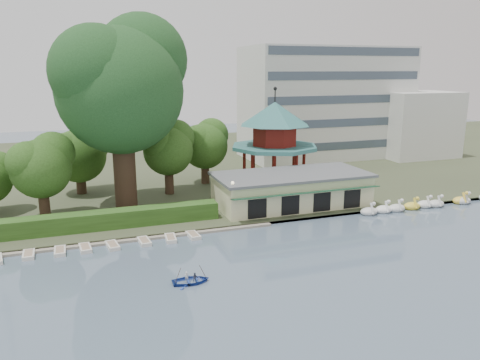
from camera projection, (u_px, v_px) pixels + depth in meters
name	position (u px, v px, depth m)	size (l,w,h in m)	color
ground_plane	(296.00, 304.00, 33.73)	(220.00, 220.00, 0.00)	slate
shore	(165.00, 165.00, 81.42)	(220.00, 70.00, 0.40)	#424930
embankment	(224.00, 227.00, 49.57)	(220.00, 0.60, 0.30)	gray
dock	(108.00, 241.00, 45.63)	(34.00, 1.60, 0.24)	gray
boathouse	(291.00, 189.00, 56.57)	(18.60, 9.39, 3.90)	beige
pavilion	(274.00, 135.00, 65.23)	(12.40, 12.40, 13.50)	beige
office_building	(340.00, 106.00, 86.95)	(38.00, 18.00, 20.00)	silver
hedge	(74.00, 223.00, 47.42)	(30.00, 2.00, 1.80)	#30571C
lamp_post	(233.00, 193.00, 50.88)	(0.36, 0.36, 4.28)	black
big_tree	(121.00, 81.00, 53.28)	(15.88, 14.80, 22.61)	#3A281C
small_trees	(96.00, 156.00, 57.83)	(39.47, 16.88, 9.68)	#3A281C
swan_boats	(434.00, 204.00, 57.43)	(20.41, 2.05, 1.92)	silver
moored_rowboats	(73.00, 250.00, 43.34)	(24.32, 2.69, 0.36)	silver
rowboat_with_passengers	(191.00, 278.00, 36.94)	(4.31, 3.17, 2.01)	#24419C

